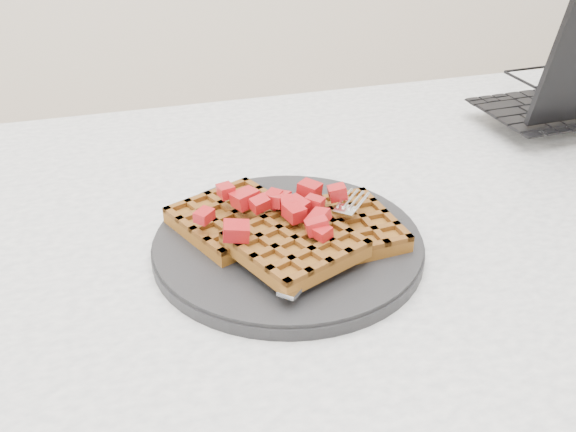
# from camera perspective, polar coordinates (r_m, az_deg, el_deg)

# --- Properties ---
(table) EXTENTS (1.20, 0.80, 0.75)m
(table) POSITION_cam_1_polar(r_m,az_deg,el_deg) (0.76, 8.63, -7.80)
(table) COLOR white
(table) RESTS_ON ground
(plate) EXTENTS (0.27, 0.27, 0.02)m
(plate) POSITION_cam_1_polar(r_m,az_deg,el_deg) (0.63, 0.00, -2.48)
(plate) COLOR black
(plate) RESTS_ON table
(waffles) EXTENTS (0.22, 0.21, 0.03)m
(waffles) POSITION_cam_1_polar(r_m,az_deg,el_deg) (0.62, 0.11, -1.18)
(waffles) COLOR brown
(waffles) RESTS_ON plate
(strawberry_pile) EXTENTS (0.15, 0.15, 0.02)m
(strawberry_pile) POSITION_cam_1_polar(r_m,az_deg,el_deg) (0.61, 0.00, 1.13)
(strawberry_pile) COLOR #880208
(strawberry_pile) RESTS_ON waffles
(fork) EXTENTS (0.14, 0.15, 0.02)m
(fork) POSITION_cam_1_polar(r_m,az_deg,el_deg) (0.61, 3.89, -2.44)
(fork) COLOR silver
(fork) RESTS_ON plate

